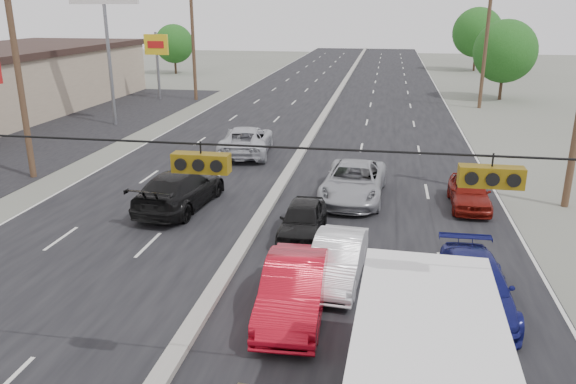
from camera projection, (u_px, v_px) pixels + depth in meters
The scene contains 20 objects.
road_surface at pixel (318, 126), 40.11m from camera, with size 20.00×160.00×0.02m, color black.
center_median at pixel (318, 125), 40.08m from camera, with size 0.50×160.00×0.20m, color gray.
parking_lot at pixel (61, 132), 38.22m from camera, with size 10.00×42.00×0.02m, color black.
utility_pole_left_b at pixel (19, 74), 26.53m from camera, with size 1.60×0.30×10.00m.
utility_pole_left_c at pixel (193, 43), 49.91m from camera, with size 1.60×0.30×10.00m.
utility_pole_right_c at pixel (486, 46), 45.81m from camera, with size 1.60×0.30×10.00m.
traffic_signals at pixel (196, 160), 10.10m from camera, with size 25.00×0.30×0.54m.
pole_sign_far at pixel (157, 50), 50.70m from camera, with size 2.20×0.25×6.00m.
tree_left_far at pixel (174, 44), 70.61m from camera, with size 4.80×4.80×6.12m.
tree_right_mid at pixel (505, 51), 50.32m from camera, with size 5.60×5.60×7.14m.
tree_right_far at pixel (477, 32), 73.34m from camera, with size 6.40×6.40×8.16m.
box_truck at pixel (422, 374), 10.27m from camera, with size 2.55×6.74×3.38m.
red_sedan at pixel (294, 289), 15.35m from camera, with size 1.64×4.69×1.55m, color #B50B1C.
queue_car_a at pixel (303, 220), 20.67m from camera, with size 1.55×3.86×1.32m, color black.
queue_car_b at pixel (337, 260), 17.31m from camera, with size 1.48×4.23×1.40m, color silver.
queue_car_c at pixel (354, 182), 24.72m from camera, with size 2.60×5.63×1.57m, color #9B9DA2.
queue_car_d at pixel (474, 286), 15.70m from camera, with size 1.91×4.70×1.36m, color navy.
queue_car_e at pixel (469, 192), 23.71m from camera, with size 1.58×3.92×1.34m, color maroon.
oncoming_near at pixel (180, 190), 23.58m from camera, with size 2.26×5.56×1.61m, color black.
oncoming_far at pixel (246, 141), 32.27m from camera, with size 2.68×5.81×1.61m, color #B7B9BF.
Camera 1 is at (4.72, -9.33, 8.12)m, focal length 35.00 mm.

